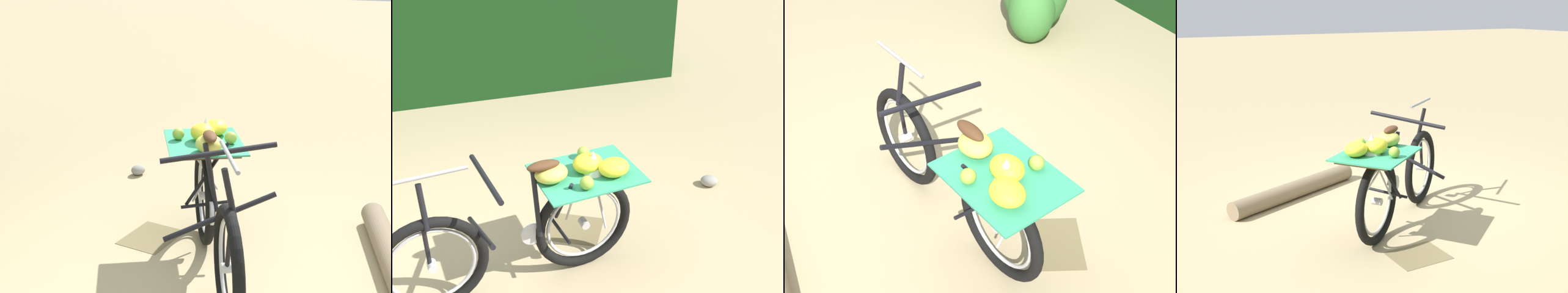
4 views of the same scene
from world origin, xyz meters
TOP-DOWN VIEW (x-y plane):
  - foliage_hedge at (1.91, -3.17)m, footprint 6.07×3.93m
  - bicycle at (-0.36, -0.23)m, footprint 1.62×1.29m
  - path_stone at (-1.60, -1.70)m, footprint 0.15×0.13m
  - leaf_litter_patch at (-0.53, -0.84)m, footprint 0.44×0.36m

SIDE VIEW (x-z plane):
  - leaf_litter_patch at x=-0.53m, z-range 0.00..0.01m
  - path_stone at x=-1.60m, z-range 0.00..0.10m
  - bicycle at x=-0.36m, z-range -0.03..1.00m
  - foliage_hedge at x=1.91m, z-range 0.00..2.26m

